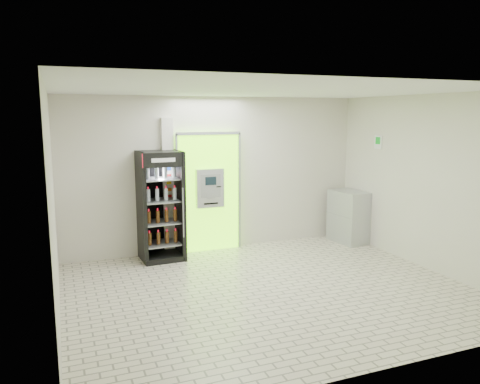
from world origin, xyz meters
TOP-DOWN VIEW (x-y plane):
  - ground at (0.00, 0.00)m, footprint 6.00×6.00m
  - room_shell at (0.00, 0.00)m, footprint 6.00×6.00m
  - atm_assembly at (-0.20, 2.41)m, footprint 1.30×0.24m
  - pillar at (-0.98, 2.45)m, footprint 0.22×0.11m
  - beverage_cooler at (-1.20, 2.16)m, footprint 0.79×0.73m
  - steel_cabinet at (2.72, 1.90)m, footprint 0.63×0.87m
  - exit_sign at (2.99, 1.40)m, footprint 0.02×0.22m

SIDE VIEW (x-z plane):
  - ground at x=0.00m, z-range 0.00..0.00m
  - steel_cabinet at x=2.72m, z-range 0.00..1.08m
  - beverage_cooler at x=-1.20m, z-range -0.04..1.97m
  - atm_assembly at x=-0.20m, z-range 0.01..2.34m
  - pillar at x=-0.98m, z-range 0.00..2.60m
  - room_shell at x=0.00m, z-range -1.16..4.84m
  - exit_sign at x=2.99m, z-range 1.99..2.25m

